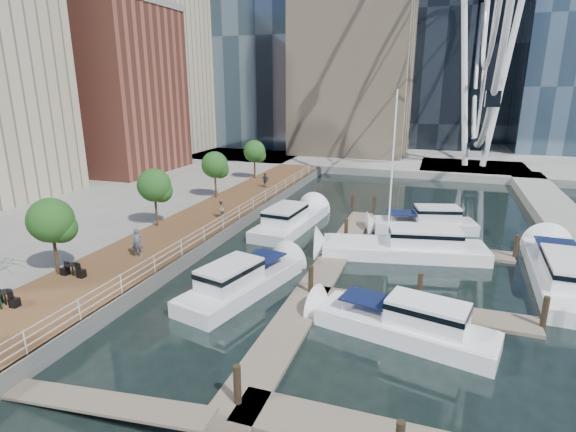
# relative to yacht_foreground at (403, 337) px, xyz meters

# --- Properties ---
(ground) EXTENTS (520.00, 520.00, 0.00)m
(ground) POSITION_rel_yacht_foreground_xyz_m (-8.50, -5.09, 0.00)
(ground) COLOR black
(ground) RESTS_ON ground
(boardwalk) EXTENTS (6.00, 60.00, 1.00)m
(boardwalk) POSITION_rel_yacht_foreground_xyz_m (-17.50, 9.91, 0.50)
(boardwalk) COLOR brown
(boardwalk) RESTS_ON ground
(seawall) EXTENTS (0.25, 60.00, 1.00)m
(seawall) POSITION_rel_yacht_foreground_xyz_m (-14.50, 9.91, 0.50)
(seawall) COLOR #595954
(seawall) RESTS_ON ground
(land_far) EXTENTS (200.00, 114.00, 1.00)m
(land_far) POSITION_rel_yacht_foreground_xyz_m (-8.50, 96.91, 0.50)
(land_far) COLOR gray
(land_far) RESTS_ON ground
(pier) EXTENTS (14.00, 12.00, 1.00)m
(pier) POSITION_rel_yacht_foreground_xyz_m (5.50, 46.91, 0.50)
(pier) COLOR gray
(pier) RESTS_ON ground
(railing) EXTENTS (0.10, 60.00, 1.05)m
(railing) POSITION_rel_yacht_foreground_xyz_m (-14.60, 9.91, 1.52)
(railing) COLOR white
(railing) RESTS_ON boardwalk
(floating_docks) EXTENTS (16.00, 34.00, 2.60)m
(floating_docks) POSITION_rel_yacht_foreground_xyz_m (-0.53, 4.89, 0.49)
(floating_docks) COLOR #6D6051
(floating_docks) RESTS_ON ground
(midrise_condos) EXTENTS (19.00, 67.00, 28.00)m
(midrise_condos) POSITION_rel_yacht_foreground_xyz_m (-42.07, 21.73, 13.42)
(midrise_condos) COLOR #BCAD8E
(midrise_condos) RESTS_ON ground
(street_trees) EXTENTS (2.60, 42.60, 4.60)m
(street_trees) POSITION_rel_yacht_foreground_xyz_m (-19.90, 8.91, 4.29)
(street_trees) COLOR #3F2B1C
(street_trees) RESTS_ON ground
(yacht_foreground) EXTENTS (9.69, 4.55, 2.15)m
(yacht_foreground) POSITION_rel_yacht_foreground_xyz_m (0.00, 0.00, 0.00)
(yacht_foreground) COLOR white
(yacht_foreground) RESTS_ON ground
(pedestrian_near) EXTENTS (0.82, 0.73, 1.89)m
(pedestrian_near) POSITION_rel_yacht_foreground_xyz_m (-17.13, 2.76, 1.95)
(pedestrian_near) COLOR #495061
(pedestrian_near) RESTS_ON boardwalk
(pedestrian_mid) EXTENTS (0.88, 0.94, 1.55)m
(pedestrian_mid) POSITION_rel_yacht_foreground_xyz_m (-16.16, 12.62, 1.77)
(pedestrian_mid) COLOR gray
(pedestrian_mid) RESTS_ON boardwalk
(pedestrian_far) EXTENTS (0.98, 0.54, 1.58)m
(pedestrian_far) POSITION_rel_yacht_foreground_xyz_m (-16.96, 24.88, 1.79)
(pedestrian_far) COLOR #2F333B
(pedestrian_far) RESTS_ON boardwalk
(moored_yachts) EXTENTS (23.47, 37.13, 11.50)m
(moored_yachts) POSITION_rel_yacht_foreground_xyz_m (-1.19, 9.13, 0.00)
(moored_yachts) COLOR white
(moored_yachts) RESTS_ON ground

